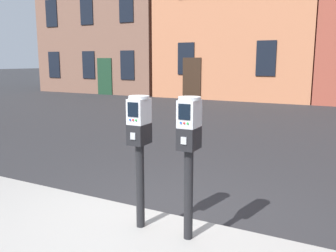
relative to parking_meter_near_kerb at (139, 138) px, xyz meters
name	(u,v)px	position (x,y,z in m)	size (l,w,h in m)	color
ground_plane	(157,231)	(0.07, 0.23, -1.12)	(160.00, 160.00, 0.00)	#28282B
parking_meter_near_kerb	(139,138)	(0.00, 0.00, 0.00)	(0.22, 0.25, 1.42)	black
parking_meter_twin_adjacent	(189,143)	(0.57, 0.00, 0.01)	(0.22, 0.25, 1.44)	black
townhouse_cream_stone	(120,19)	(-12.26, 17.02, 3.54)	(8.28, 6.66, 9.31)	brown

